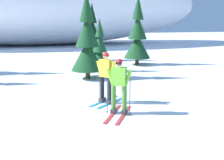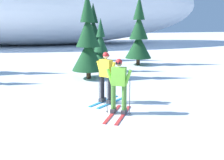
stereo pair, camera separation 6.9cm
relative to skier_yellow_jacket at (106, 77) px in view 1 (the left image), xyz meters
name	(u,v)px [view 1 (the left image)]	position (x,y,z in m)	size (l,w,h in m)	color
ground_plane	(66,116)	(-1.52, -0.94, -0.95)	(120.00, 120.00, 0.00)	white
skier_yellow_jacket	(106,77)	(0.00, 0.00, 0.00)	(1.55, 1.37, 1.80)	#2893CC
skier_lime_jacket	(119,86)	(0.07, -1.21, -0.05)	(1.30, 1.71, 1.72)	red
pine_tree_center_left	(87,43)	(0.22, 4.29, 0.84)	(1.65, 1.65, 4.26)	#47301E
pine_tree_center_right	(100,50)	(1.28, 5.99, 0.32)	(1.17, 1.17, 3.02)	#47301E
pine_tree_right	(92,37)	(1.85, 10.50, 0.80)	(1.62, 1.62, 4.18)	#47301E
pine_tree_far_right	(137,36)	(4.28, 7.73, 0.94)	(1.74, 1.74, 4.51)	#47301E
snow_ridge_background	(39,3)	(-1.35, 26.36, 4.19)	(42.39, 15.83, 10.29)	white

